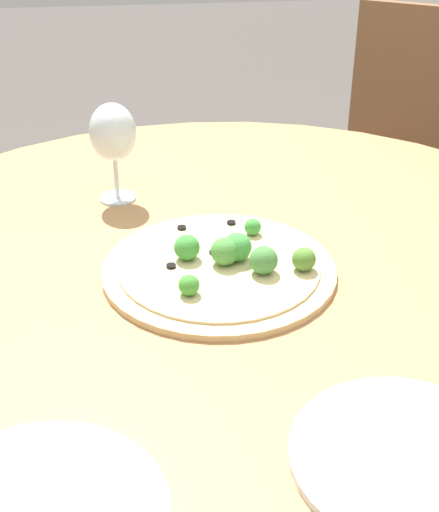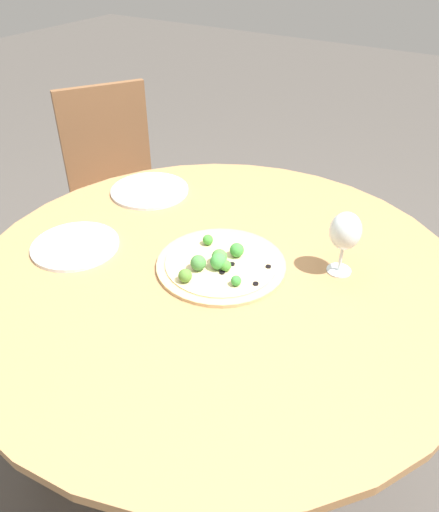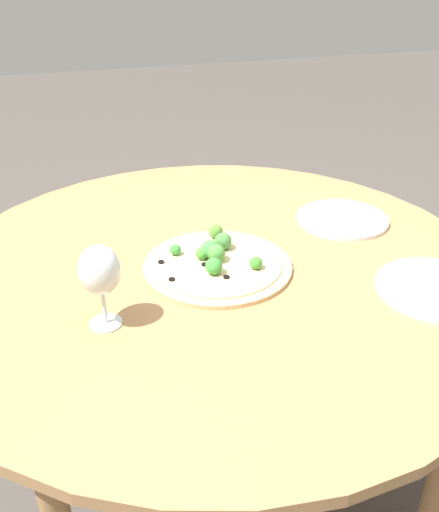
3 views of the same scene
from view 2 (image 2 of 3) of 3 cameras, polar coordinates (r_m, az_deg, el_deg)
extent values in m
plane|color=#4C4742|center=(1.83, -0.17, -20.36)|extent=(12.00, 12.00, 0.00)
cylinder|color=#A87A4C|center=(1.30, -0.23, -1.98)|extent=(1.29, 1.29, 0.03)
cylinder|color=#A87A4C|center=(1.97, -3.76, -0.80)|extent=(0.05, 0.05, 0.71)
cylinder|color=#A87A4C|center=(1.57, -21.62, -15.38)|extent=(0.05, 0.05, 0.71)
cylinder|color=#A87A4C|center=(1.72, 18.78, -9.16)|extent=(0.05, 0.05, 0.71)
cube|color=brown|center=(2.22, -10.82, 5.31)|extent=(0.55, 0.55, 0.04)
cube|color=brown|center=(2.27, -12.89, 12.89)|extent=(0.34, 0.23, 0.46)
cylinder|color=brown|center=(2.17, -13.18, -2.84)|extent=(0.04, 0.04, 0.41)
cylinder|color=brown|center=(2.24, -4.81, -0.60)|extent=(0.04, 0.04, 0.41)
cylinder|color=brown|center=(2.45, -15.18, 1.61)|extent=(0.04, 0.04, 0.41)
cylinder|color=brown|center=(2.51, -7.67, 3.50)|extent=(0.04, 0.04, 0.41)
cylinder|color=tan|center=(1.30, 0.00, -0.90)|extent=(0.34, 0.34, 0.01)
cylinder|color=beige|center=(1.30, 0.00, -0.65)|extent=(0.29, 0.29, 0.00)
sphere|color=green|center=(1.26, -0.12, -0.62)|extent=(0.04, 0.04, 0.04)
sphere|color=#3B9139|center=(1.21, 1.91, -2.84)|extent=(0.03, 0.03, 0.03)
sphere|color=#3D9138|center=(1.31, 1.99, 0.70)|extent=(0.04, 0.04, 0.04)
sphere|color=#4A913D|center=(1.28, -0.05, -0.07)|extent=(0.04, 0.04, 0.04)
sphere|color=#459233|center=(1.26, 0.69, -1.10)|extent=(0.03, 0.03, 0.03)
sphere|color=#45843E|center=(1.26, -2.44, -0.77)|extent=(0.04, 0.04, 0.04)
sphere|color=#518230|center=(1.22, -3.94, -2.24)|extent=(0.03, 0.03, 0.03)
sphere|color=#409132|center=(1.35, -1.33, 1.87)|extent=(0.03, 0.03, 0.03)
cylinder|color=black|center=(1.34, 1.81, 0.86)|extent=(0.01, 0.01, 0.00)
cylinder|color=black|center=(1.25, 0.29, -1.89)|extent=(0.01, 0.01, 0.00)
cylinder|color=black|center=(1.22, 4.16, -3.18)|extent=(0.01, 0.01, 0.00)
cylinder|color=black|center=(1.28, 5.61, -1.20)|extent=(0.01, 0.01, 0.00)
cylinder|color=black|center=(1.28, 1.46, -0.93)|extent=(0.01, 0.01, 0.00)
cylinder|color=silver|center=(1.32, 13.47, -1.61)|extent=(0.06, 0.06, 0.00)
cylinder|color=silver|center=(1.30, 13.68, -0.32)|extent=(0.01, 0.01, 0.07)
ellipsoid|color=silver|center=(1.25, 14.21, 2.80)|extent=(0.08, 0.08, 0.10)
cylinder|color=silver|center=(1.67, -7.98, 7.44)|extent=(0.25, 0.25, 0.01)
cylinder|color=silver|center=(1.43, -16.15, 1.15)|extent=(0.24, 0.24, 0.01)
camera|label=1|loc=(1.76, -24.83, 24.62)|focal=50.00mm
camera|label=3|loc=(1.98, 28.86, 28.25)|focal=40.00mm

